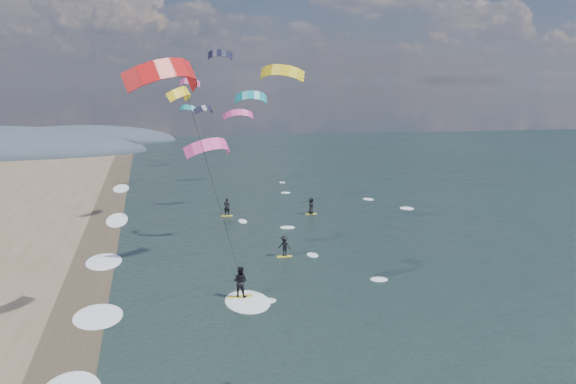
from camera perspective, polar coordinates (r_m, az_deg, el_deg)
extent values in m
cube|color=#382D23|center=(32.40, -19.13, -13.62)|extent=(3.00, 240.00, 0.00)
ellipsoid|color=#3D4756|center=(140.84, -18.09, 4.24)|extent=(40.00, 18.00, 7.00)
cube|color=yellow|center=(38.43, -4.26, -9.28)|extent=(1.44, 0.44, 0.07)
imported|color=black|center=(38.13, -4.28, -7.94)|extent=(1.12, 1.05, 1.83)
ellipsoid|color=white|center=(37.73, -3.63, -9.69)|extent=(2.60, 4.20, 0.12)
cylinder|color=black|center=(33.55, -6.65, 0.61)|extent=(0.02, 0.02, 13.80)
cube|color=yellow|center=(46.82, -0.31, -5.74)|extent=(1.10, 0.35, 0.05)
imported|color=black|center=(46.61, -0.31, -4.82)|extent=(1.12, 1.03, 1.51)
cube|color=yellow|center=(61.54, 2.06, -1.95)|extent=(1.10, 0.35, 0.05)
imported|color=black|center=(61.38, 2.06, -1.23)|extent=(0.86, 0.88, 1.53)
cube|color=yellow|center=(60.91, -5.45, -2.12)|extent=(1.10, 0.35, 0.05)
imported|color=black|center=(60.73, -5.47, -1.32)|extent=(0.65, 0.47, 1.68)
ellipsoid|color=white|center=(36.91, -16.35, -10.54)|extent=(2.40, 5.40, 0.11)
ellipsoid|color=white|center=(47.37, -15.47, -5.95)|extent=(2.40, 5.40, 0.11)
ellipsoid|color=white|center=(60.96, -14.81, -2.42)|extent=(2.40, 5.40, 0.11)
ellipsoid|color=white|center=(78.64, -14.29, 0.32)|extent=(2.40, 5.40, 0.11)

